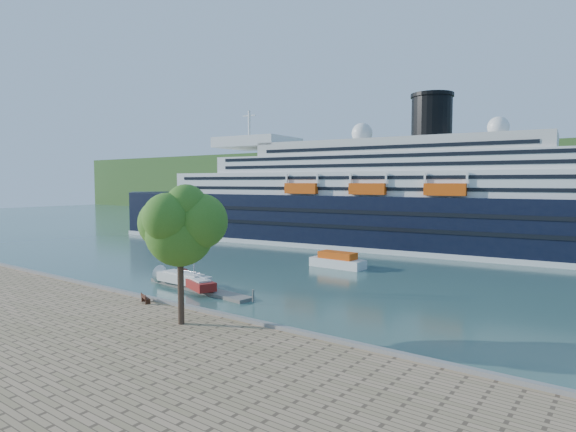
# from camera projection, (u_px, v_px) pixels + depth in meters

# --- Properties ---
(ground) EXTENTS (400.00, 400.00, 0.00)m
(ground) POSITION_uv_depth(u_px,v_px,m) (128.00, 303.00, 48.47)
(ground) COLOR #2D504C
(ground) RESTS_ON ground
(far_hillside) EXTENTS (400.00, 50.00, 24.00)m
(far_hillside) POSITION_uv_depth(u_px,v_px,m) (493.00, 183.00, 164.00)
(far_hillside) COLOR #2F5622
(far_hillside) RESTS_ON ground
(quay_coping) EXTENTS (220.00, 0.50, 0.30)m
(quay_coping) POSITION_uv_depth(u_px,v_px,m) (126.00, 293.00, 48.23)
(quay_coping) COLOR slate
(quay_coping) RESTS_ON promenade
(cruise_ship) EXTENTS (124.80, 30.74, 27.76)m
(cruise_ship) POSITION_uv_depth(u_px,v_px,m) (362.00, 173.00, 91.60)
(cruise_ship) COLOR black
(cruise_ship) RESTS_ON ground
(park_bench) EXTENTS (1.57, 1.06, 0.93)m
(park_bench) POSITION_uv_depth(u_px,v_px,m) (146.00, 298.00, 44.74)
(park_bench) COLOR #411E12
(park_bench) RESTS_ON promenade
(promenade_tree) EXTENTS (7.20, 7.20, 11.93)m
(promenade_tree) POSITION_uv_depth(u_px,v_px,m) (180.00, 249.00, 37.70)
(promenade_tree) COLOR #315C18
(promenade_tree) RESTS_ON promenade
(floating_pontoon) EXTENTS (16.48, 3.72, 0.36)m
(floating_pontoon) POSITION_uv_depth(u_px,v_px,m) (198.00, 289.00, 54.45)
(floating_pontoon) COLOR slate
(floating_pontoon) RESTS_ON ground
(sailboat_white_near) EXTENTS (8.26, 2.65, 10.54)m
(sailboat_white_near) POSITION_uv_depth(u_px,v_px,m) (183.00, 243.00, 55.33)
(sailboat_white_near) COLOR silver
(sailboat_white_near) RESTS_ON ground
(sailboat_red) EXTENTS (7.77, 4.63, 9.71)m
(sailboat_red) POSITION_uv_depth(u_px,v_px,m) (196.00, 248.00, 53.44)
(sailboat_red) COLOR maroon
(sailboat_red) RESTS_ON ground
(tender_launch) EXTENTS (8.24, 3.06, 2.25)m
(tender_launch) POSITION_uv_depth(u_px,v_px,m) (338.00, 260.00, 68.84)
(tender_launch) COLOR #D64B0C
(tender_launch) RESTS_ON ground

